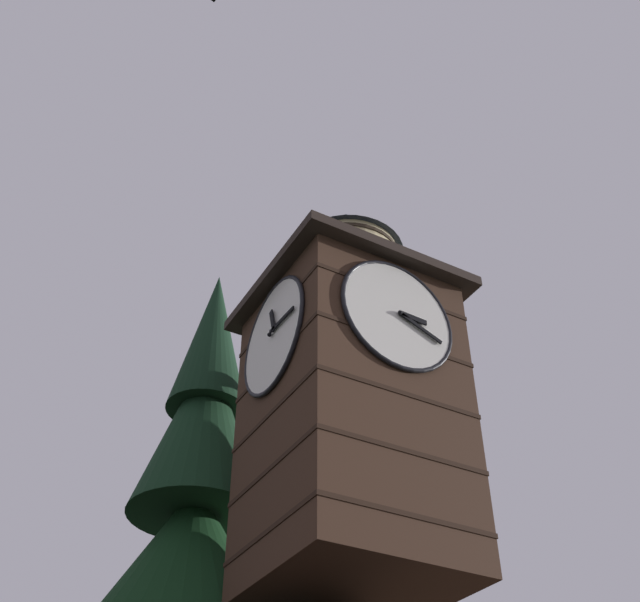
# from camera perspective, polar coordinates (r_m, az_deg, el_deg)

# --- Properties ---
(clock_tower) EXTENTS (4.56, 4.56, 10.03)m
(clock_tower) POSITION_cam_1_polar(r_m,az_deg,el_deg) (18.12, 2.18, -6.53)
(clock_tower) COLOR #422B1E
(clock_tower) RESTS_ON building_main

